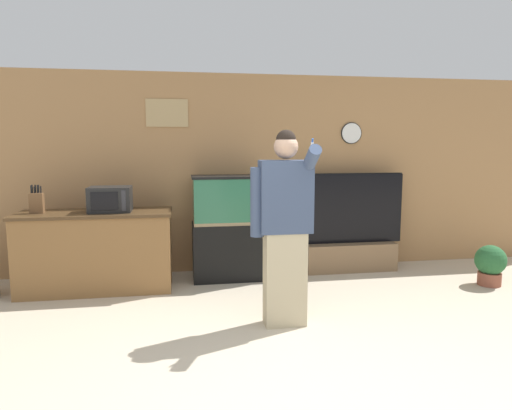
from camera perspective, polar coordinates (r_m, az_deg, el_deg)
ground_plane at (r=3.38m, az=4.25°, el=-22.34°), size 18.00×18.00×0.00m
wall_back_paneled at (r=6.10m, az=-2.76°, el=3.95°), size 10.00×0.08×2.60m
counter_island at (r=5.62m, az=-19.29°, el=-5.44°), size 1.73×0.68×0.92m
microwave at (r=5.48m, az=-17.75°, el=0.69°), size 0.47×0.35×0.29m
knife_block at (r=5.67m, az=-25.73°, el=0.29°), size 0.14×0.09×0.32m
aquarium_on_stand at (r=5.74m, az=-3.34°, el=-2.83°), size 0.92×0.49×1.30m
tv_on_stand at (r=6.29m, az=11.53°, el=-4.56°), size 1.48×0.40×1.31m
person_standing at (r=4.20m, az=3.56°, el=-2.58°), size 0.57×0.43×1.82m
potted_plant at (r=6.20m, az=27.24°, el=-6.53°), size 0.36×0.36×0.49m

